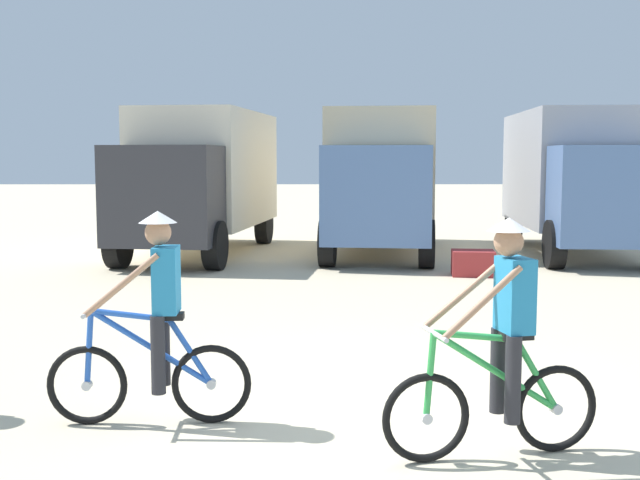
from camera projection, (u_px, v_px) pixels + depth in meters
ground_plane at (379, 406)px, 7.24m from camera, size 120.00×120.00×0.00m
box_truck_cream_rv at (202, 174)px, 18.61m from camera, size 3.22×7.00×3.35m
box_truck_tan_camper at (382, 174)px, 18.85m from camera, size 3.11×6.97×3.35m
box_truck_grey_hauler at (575, 174)px, 18.59m from camera, size 2.90×6.92×3.35m
cyclist_cowboy_hat at (155, 326)px, 6.68m from camera, size 1.73×0.52×1.82m
cyclist_near_camera at (501, 347)px, 5.93m from camera, size 1.71×0.56×1.82m
supply_crate at (473, 263)px, 15.21m from camera, size 0.86×0.71×0.48m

